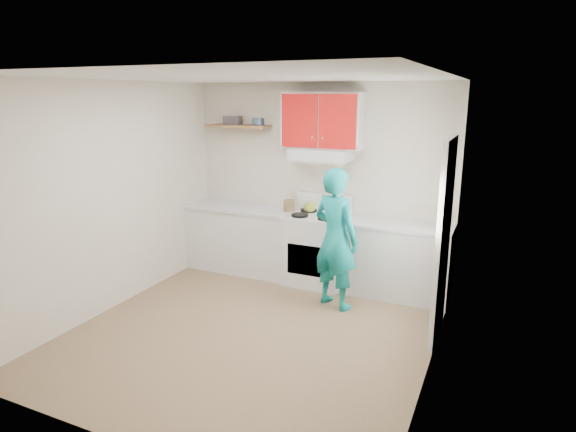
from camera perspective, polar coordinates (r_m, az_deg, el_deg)
The scene contains 21 objects.
floor at distance 5.30m, azimuth -4.04°, elevation -13.33°, with size 3.80×3.80×0.00m, color brown.
ceiling at distance 4.71m, azimuth -4.61°, elevation 16.01°, with size 3.60×3.80×0.04m, color white.
back_wall at distance 6.54m, azimuth 3.70°, elevation 4.04°, with size 3.60×0.04×2.60m, color beige.
front_wall at distance 3.38m, azimuth -20.02°, elevation -6.54°, with size 3.60×0.04×2.60m, color beige.
left_wall at distance 5.90m, azimuth -19.85°, elevation 2.13°, with size 0.04×3.80×2.60m, color beige.
right_wall at distance 4.30m, azimuth 17.25°, elevation -1.91°, with size 0.04×3.80×2.60m, color beige.
door at distance 5.05m, azimuth 17.80°, elevation -2.86°, with size 0.05×0.85×2.05m, color white.
door_glass at distance 4.95m, azimuth 17.85°, elevation 1.89°, with size 0.01×0.55×0.95m, color white.
counter_left at distance 6.90m, azimuth -5.41°, elevation -2.70°, with size 1.52×0.60×0.90m, color silver.
counter_right at distance 6.16m, azimuth 12.56°, elevation -5.07°, with size 1.32×0.60×0.90m, color silver.
stove at distance 6.41m, azimuth 3.38°, elevation -3.90°, with size 0.76×0.65×0.92m, color white.
range_hood at distance 6.24m, azimuth 3.90°, elevation 7.23°, with size 0.76×0.44×0.15m, color silver.
upper_cabinets at distance 6.25m, azimuth 4.15°, elevation 11.15°, with size 1.02×0.33×0.70m, color #AE120F.
shelf at distance 6.81m, azimuth -5.90°, elevation 10.51°, with size 0.90×0.30×0.04m, color brown.
books at distance 6.82m, azimuth -6.55°, elevation 11.13°, with size 0.22×0.16×0.12m, color #393237.
tin at distance 6.63m, azimuth -3.52°, elevation 11.04°, with size 0.16×0.16×0.10m, color #333D4C.
kettle at distance 6.42m, azimuth 2.56°, elevation 1.04°, with size 0.16×0.16×0.14m, color olive.
crock at distance 6.47m, azimuth 0.12°, elevation 1.14°, with size 0.15×0.15×0.17m, color brown.
cutting_board at distance 5.99m, azimuth 10.80°, elevation -0.94°, with size 0.29×0.21×0.02m, color olive.
silicone_mat at distance 5.96m, azimuth 15.98°, elevation -1.39°, with size 0.33×0.28×0.01m, color red.
person at distance 5.60m, azimuth 5.65°, elevation -2.66°, with size 0.61×0.40×1.66m, color #0E7F7D.
Camera 1 is at (2.27, -4.12, 2.44)m, focal length 30.19 mm.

